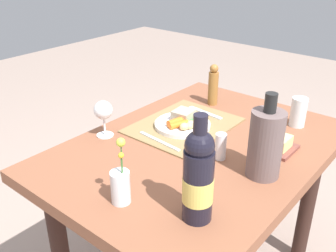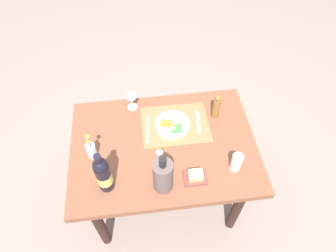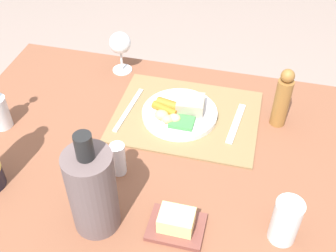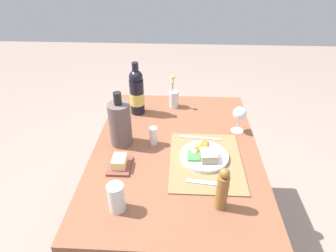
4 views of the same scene
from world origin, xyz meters
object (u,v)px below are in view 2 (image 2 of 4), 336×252
(flower_vase, at_px, (91,150))
(water_tumbler, at_px, (236,163))
(cooler_bottle, at_px, (163,176))
(wine_glass, at_px, (131,97))
(fork, at_px, (198,122))
(salt_shaker, at_px, (160,156))
(knife, at_px, (148,129))
(butter_dish, at_px, (195,176))
(dinner_plate, at_px, (173,124))
(dining_table, at_px, (164,153))
(wine_bottle, at_px, (103,174))
(pepper_mill, at_px, (216,107))

(flower_vase, relative_size, water_tumbler, 1.73)
(cooler_bottle, bearing_deg, wine_glass, -76.95)
(fork, bearing_deg, salt_shaker, 48.74)
(knife, relative_size, butter_dish, 1.59)
(dinner_plate, relative_size, water_tumbler, 1.87)
(wine_glass, height_order, flower_vase, flower_vase)
(dinner_plate, bearing_deg, wine_glass, -38.23)
(salt_shaker, bearing_deg, wine_glass, -72.53)
(dining_table, xyz_separation_m, wine_bottle, (0.34, 0.23, 0.23))
(cooler_bottle, bearing_deg, water_tumbler, -171.70)
(dining_table, xyz_separation_m, flower_vase, (0.42, 0.03, 0.16))
(cooler_bottle, relative_size, salt_shaker, 2.96)
(dinner_plate, height_order, pepper_mill, pepper_mill)
(fork, relative_size, salt_shaker, 1.85)
(water_tumbler, bearing_deg, fork, -67.14)
(wine_glass, distance_m, pepper_mill, 0.55)
(butter_dish, relative_size, cooler_bottle, 0.46)
(dinner_plate, relative_size, salt_shaker, 2.36)
(water_tumbler, relative_size, wine_bottle, 0.39)
(dinner_plate, bearing_deg, wine_bottle, 41.55)
(cooler_bottle, distance_m, salt_shaker, 0.17)
(pepper_mill, relative_size, water_tumbler, 1.58)
(pepper_mill, bearing_deg, flower_vase, 14.73)
(water_tumbler, xyz_separation_m, wine_bottle, (0.73, 0.02, 0.08))
(dinner_plate, bearing_deg, butter_dish, 101.58)
(wine_glass, xyz_separation_m, salt_shaker, (-0.14, 0.44, -0.05))
(dinner_plate, relative_size, wine_glass, 1.56)
(water_tumbler, xyz_separation_m, salt_shaker, (0.42, -0.10, -0.00))
(wine_glass, bearing_deg, flower_vase, 54.25)
(flower_vase, bearing_deg, salt_shaker, 167.30)
(wine_glass, bearing_deg, water_tumbler, 136.27)
(knife, relative_size, wine_glass, 1.44)
(fork, xyz_separation_m, water_tumbler, (-0.15, 0.35, 0.04))
(knife, distance_m, water_tumbler, 0.58)
(butter_dish, xyz_separation_m, cooler_bottle, (0.18, 0.02, 0.09))
(wine_bottle, distance_m, salt_shaker, 0.34)
(pepper_mill, distance_m, wine_bottle, 0.81)
(fork, height_order, pepper_mill, pepper_mill)
(butter_dish, bearing_deg, water_tumbler, -171.15)
(wine_bottle, bearing_deg, salt_shaker, -158.33)
(dining_table, height_order, flower_vase, flower_vase)
(wine_glass, xyz_separation_m, water_tumbler, (-0.56, 0.53, -0.05))
(dining_table, distance_m, dinner_plate, 0.20)
(wine_glass, xyz_separation_m, wine_bottle, (0.17, 0.56, 0.03))
(dinner_plate, height_order, water_tumbler, water_tumbler)
(dinner_plate, bearing_deg, dining_table, 61.01)
(butter_dish, distance_m, salt_shaker, 0.23)
(flower_vase, height_order, salt_shaker, flower_vase)
(butter_dish, bearing_deg, wine_bottle, -1.58)
(fork, distance_m, salt_shaker, 0.37)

